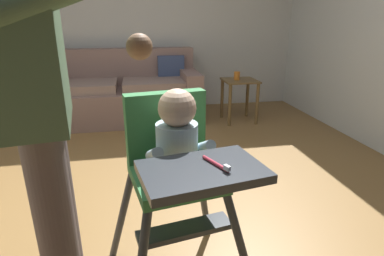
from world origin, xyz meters
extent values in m
cube|color=olive|center=(0.00, 0.00, -0.05)|extent=(5.87, 6.57, 0.10)
cube|color=silver|center=(0.00, 2.52, 1.28)|extent=(5.07, 0.06, 2.56)
cube|color=gray|center=(-0.32, 1.94, 0.20)|extent=(1.91, 0.84, 0.40)
cube|color=gray|center=(-0.32, 2.27, 0.63)|extent=(1.91, 0.22, 0.46)
cube|color=gray|center=(-1.18, 1.94, 0.50)|extent=(0.20, 0.84, 0.20)
cube|color=gray|center=(0.55, 1.94, 0.50)|extent=(0.20, 0.84, 0.20)
cube|color=gray|center=(-0.72, 1.89, 0.46)|extent=(0.74, 0.60, 0.11)
cube|color=gray|center=(0.09, 1.89, 0.46)|extent=(0.74, 0.60, 0.11)
cube|color=#3D4C75|center=(0.34, 2.14, 0.60)|extent=(0.34, 0.11, 0.34)
cylinder|color=#31363C|center=(0.28, -0.91, 0.27)|extent=(0.19, 0.15, 0.55)
cylinder|color=#31363C|center=(-0.23, -0.56, 0.27)|extent=(0.19, 0.15, 0.55)
cylinder|color=#31363C|center=(0.20, -0.48, 0.27)|extent=(0.15, 0.19, 0.55)
cube|color=#377C45|center=(0.02, -0.73, 0.56)|extent=(0.42, 0.42, 0.05)
cube|color=#377C45|center=(0.00, -0.59, 0.75)|extent=(0.37, 0.13, 0.31)
cube|color=#31363C|center=(0.07, -1.02, 0.73)|extent=(0.44, 0.33, 0.03)
cube|color=#31363C|center=(0.04, -0.84, 0.37)|extent=(0.41, 0.17, 0.02)
cylinder|color=#ACCCDD|center=(0.03, -0.75, 0.70)|extent=(0.20, 0.20, 0.22)
sphere|color=beige|center=(0.03, -0.76, 0.88)|extent=(0.15, 0.15, 0.15)
cylinder|color=#ACCCDD|center=(-0.07, -0.81, 0.71)|extent=(0.07, 0.15, 0.10)
cylinder|color=#ACCCDD|center=(0.14, -0.77, 0.71)|extent=(0.07, 0.15, 0.10)
cylinder|color=#CC384C|center=(0.12, -1.01, 0.75)|extent=(0.06, 0.12, 0.01)
cube|color=white|center=(0.14, -1.06, 0.76)|extent=(0.02, 0.03, 0.02)
cylinder|color=#645659|center=(-0.45, -0.87, 0.43)|extent=(0.14, 0.14, 0.86)
cylinder|color=#645659|center=(-0.46, -0.75, 0.43)|extent=(0.14, 0.14, 0.86)
cube|color=#547151|center=(-0.45, -0.81, 1.14)|extent=(0.26, 0.43, 0.56)
sphere|color=#997051|center=(-0.10, -0.94, 1.12)|extent=(0.08, 0.08, 0.08)
cylinder|color=#547151|center=(-0.49, -0.57, 1.14)|extent=(0.07, 0.07, 0.51)
cube|color=brown|center=(1.12, 1.64, 0.51)|extent=(0.40, 0.40, 0.02)
cylinder|color=brown|center=(0.95, 1.47, 0.25)|extent=(0.04, 0.04, 0.50)
cylinder|color=brown|center=(1.29, 1.47, 0.25)|extent=(0.04, 0.04, 0.50)
cylinder|color=brown|center=(0.95, 1.81, 0.25)|extent=(0.04, 0.04, 0.50)
cylinder|color=brown|center=(1.29, 1.81, 0.25)|extent=(0.04, 0.04, 0.50)
cylinder|color=orange|center=(1.08, 1.64, 0.57)|extent=(0.07, 0.07, 0.10)
camera|label=1|loc=(-0.12, -1.90, 1.20)|focal=28.77mm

